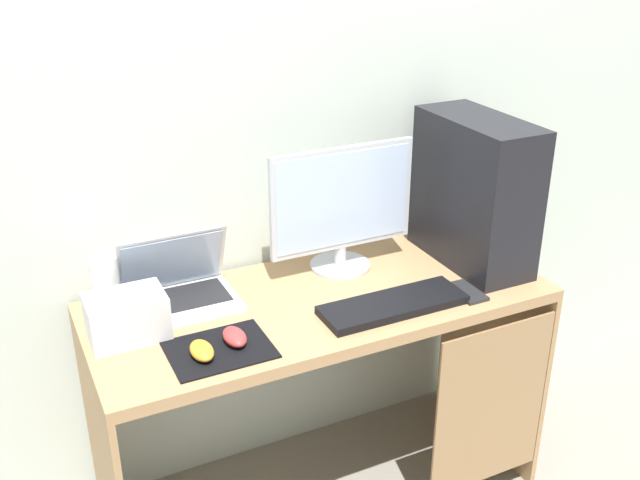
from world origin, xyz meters
TOP-DOWN VIEW (x-y plane):
  - wall_back at (0.00, 0.32)m, footprint 4.00×0.05m
  - desk at (0.02, -0.01)m, footprint 1.32×0.55m
  - pc_tower at (0.53, 0.02)m, footprint 0.19×0.42m
  - monitor at (0.14, 0.14)m, footprint 0.46×0.19m
  - laptop at (-0.37, 0.15)m, footprint 0.31×0.23m
  - speaker at (-0.56, 0.18)m, footprint 0.08×0.08m
  - projector at (-0.54, 0.02)m, footprint 0.20×0.14m
  - keyboard at (0.15, -0.15)m, footprint 0.42×0.14m
  - mousepad at (-0.35, -0.14)m, footprint 0.26×0.20m
  - mouse_left at (-0.31, -0.13)m, footprint 0.06×0.10m
  - mouse_right at (-0.40, -0.15)m, footprint 0.06×0.10m
  - cell_phone at (0.39, -0.17)m, footprint 0.07×0.13m

SIDE VIEW (x-z plane):
  - desk at x=0.02m, z-range 0.21..0.95m
  - mousepad at x=-0.35m, z-range 0.74..0.74m
  - cell_phone at x=0.39m, z-range 0.74..0.75m
  - keyboard at x=0.15m, z-range 0.74..0.76m
  - mouse_left at x=-0.31m, z-range 0.74..0.78m
  - mouse_right at x=-0.40m, z-range 0.74..0.78m
  - laptop at x=-0.37m, z-range 0.68..0.88m
  - projector at x=-0.54m, z-range 0.74..0.86m
  - speaker at x=-0.56m, z-range 0.74..0.90m
  - monitor at x=0.14m, z-range 0.74..1.13m
  - pc_tower at x=0.53m, z-range 0.74..1.20m
  - wall_back at x=0.00m, z-range 0.00..2.60m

